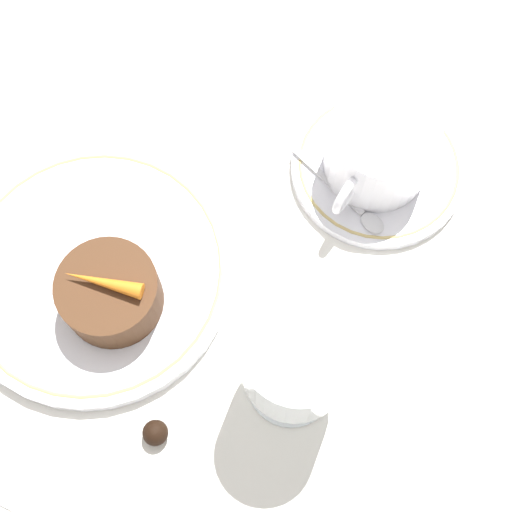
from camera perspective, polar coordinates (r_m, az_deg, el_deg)
name	(u,v)px	position (r m, az deg, el deg)	size (l,w,h in m)	color
ground_plane	(153,289)	(0.59, -8.27, -2.62)	(3.00, 3.00, 0.00)	white
dinner_plate	(95,272)	(0.60, -12.75, -1.23)	(0.22, 0.22, 0.01)	white
saucer	(378,167)	(0.63, 9.73, 7.03)	(0.15, 0.15, 0.01)	white
coffee_cup	(380,148)	(0.60, 9.89, 8.52)	(0.11, 0.09, 0.06)	white
spoon	(347,200)	(0.61, 7.33, 4.49)	(0.03, 0.11, 0.00)	silver
wine_glass	(294,365)	(0.49, 3.04, -8.68)	(0.08, 0.08, 0.12)	silver
dessert_cake	(110,293)	(0.56, -11.58, -2.96)	(0.08, 0.08, 0.04)	#4C2D19
carrot_garnish	(103,282)	(0.53, -12.12, -2.08)	(0.03, 0.06, 0.01)	orange
chocolate_truffle	(155,433)	(0.56, -8.06, -13.83)	(0.02, 0.02, 0.02)	black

